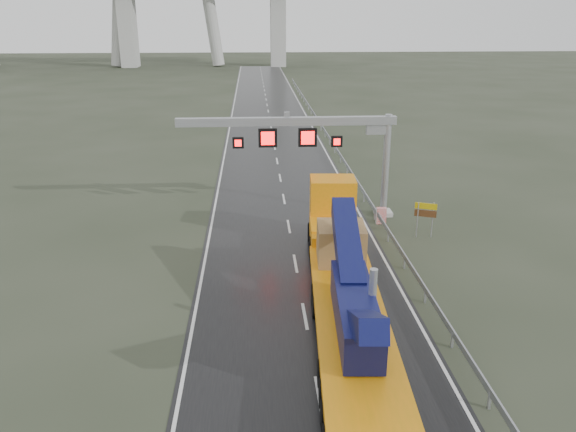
{
  "coord_description": "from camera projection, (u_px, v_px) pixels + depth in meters",
  "views": [
    {
      "loc": [
        -2.27,
        -19.39,
        13.57
      ],
      "look_at": [
        -0.47,
        9.29,
        3.2
      ],
      "focal_mm": 35.0,
      "sensor_mm": 36.0,
      "label": 1
    }
  ],
  "objects": [
    {
      "name": "exit_sign_pair",
      "position": [
        425.0,
        213.0,
        35.64
      ],
      "size": [
        1.3,
        0.56,
        2.36
      ],
      "rotation": [
        0.0,
        0.0,
        -0.37
      ],
      "color": "#96989E",
      "rests_on": "ground"
    },
    {
      "name": "road",
      "position": [
        275.0,
        147.0,
        60.5
      ],
      "size": [
        11.0,
        200.0,
        0.02
      ],
      "primitive_type": "cube",
      "color": "black",
      "rests_on": "ground"
    },
    {
      "name": "striped_barrier",
      "position": [
        381.0,
        216.0,
        38.42
      ],
      "size": [
        0.68,
        0.38,
        1.12
      ],
      "primitive_type": "cube",
      "rotation": [
        0.0,
        0.0,
        -0.04
      ],
      "color": "red",
      "rests_on": "ground"
    },
    {
      "name": "guardrail",
      "position": [
        346.0,
        163.0,
        51.23
      ],
      "size": [
        0.2,
        140.0,
        1.4
      ],
      "primitive_type": null,
      "color": "gray",
      "rests_on": "ground"
    },
    {
      "name": "heavy_haul_truck",
      "position": [
        343.0,
        261.0,
        28.05
      ],
      "size": [
        4.39,
        21.16,
        4.94
      ],
      "rotation": [
        0.0,
        0.0,
        -0.06
      ],
      "color": "orange",
      "rests_on": "ground"
    },
    {
      "name": "sign_gantry",
      "position": [
        318.0,
        138.0,
        38.06
      ],
      "size": [
        14.9,
        1.2,
        7.42
      ],
      "color": "#B6B5B1",
      "rests_on": "ground"
    },
    {
      "name": "ground",
      "position": [
        314.0,
        366.0,
        22.95
      ],
      "size": [
        400.0,
        400.0,
        0.0
      ],
      "primitive_type": "plane",
      "color": "#2D3424",
      "rests_on": "ground"
    }
  ]
}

